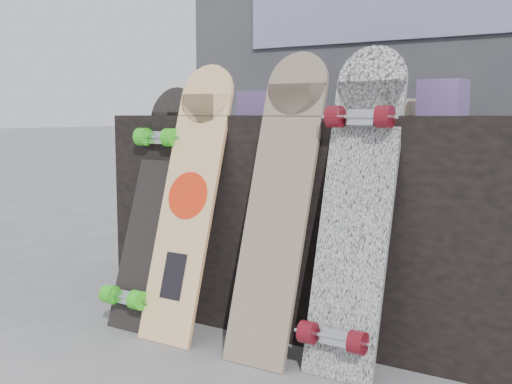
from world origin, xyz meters
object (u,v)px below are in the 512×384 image
Objects in this scene: longboard_celtic at (280,194)px; longboard_cascadia at (355,204)px; skateboard_dark at (152,202)px; vendor_table at (323,220)px; longboard_geisha at (190,192)px.

longboard_cascadia is (0.27, 0.01, -0.01)m from longboard_celtic.
skateboard_dark is at bearing 178.85° from longboard_celtic.
longboard_celtic reaches higher than skateboard_dark.
longboard_celtic is at bearing -1.15° from skateboard_dark.
vendor_table is at bearing 94.40° from longboard_celtic.
vendor_table is at bearing 129.20° from longboard_cascadia.
longboard_cascadia reaches higher than longboard_geisha.
vendor_table is at bearing 33.19° from skateboard_dark.
longboard_geisha is at bearing -179.19° from longboard_celtic.
skateboard_dark is (-0.58, 0.01, -0.07)m from longboard_celtic.
vendor_table is 0.66m from skateboard_dark.
longboard_geisha is 0.38m from longboard_celtic.
vendor_table is 0.40m from longboard_celtic.
longboard_celtic is (0.38, 0.01, 0.02)m from longboard_geisha.
longboard_cascadia is at bearing -50.80° from vendor_table.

